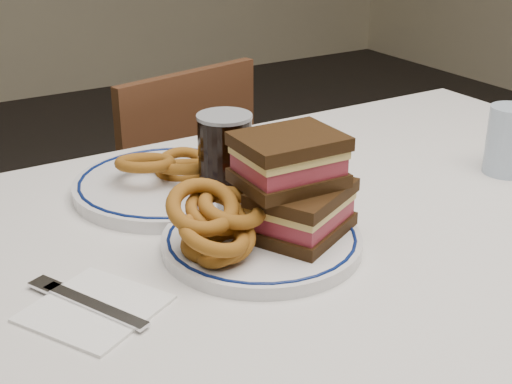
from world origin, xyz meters
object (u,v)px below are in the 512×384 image
reuben_sandwich (295,185)px  beer_mug (227,158)px  main_plate (262,241)px  far_plate (170,185)px  chair_far (166,211)px

reuben_sandwich → beer_mug: (-0.01, 0.17, -0.02)m
main_plate → far_plate: far_plate is taller
chair_far → far_plate: bearing=-112.7°
far_plate → reuben_sandwich: bearing=-74.4°
main_plate → reuben_sandwich: bearing=-15.5°
main_plate → beer_mug: bearing=76.9°
reuben_sandwich → far_plate: reuben_sandwich is taller
beer_mug → far_plate: size_ratio=0.46×
chair_far → reuben_sandwich: reuben_sandwich is taller
chair_far → beer_mug: size_ratio=6.02×
chair_far → far_plate: 0.67m
main_plate → far_plate: size_ratio=0.89×
far_plate → chair_far: bearing=67.3°
main_plate → far_plate: (-0.02, 0.23, 0.00)m
beer_mug → main_plate: bearing=-103.1°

